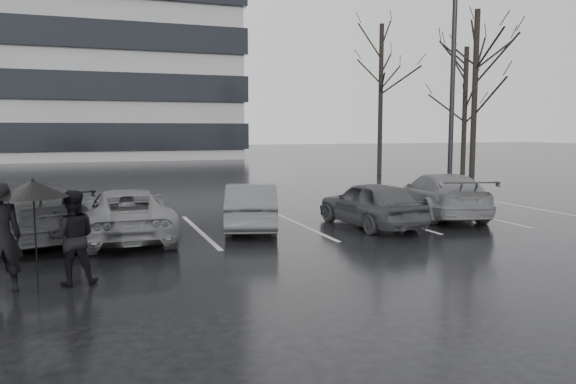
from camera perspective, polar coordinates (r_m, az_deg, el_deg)
The scene contains 14 objects.
ground at distance 12.89m, azimuth 2.81°, elevation -5.28°, with size 160.00×160.00×0.00m, color black.
car_main at distance 15.22m, azimuth 8.39°, elevation -1.18°, with size 1.46×3.64×1.24m, color black.
car_west_a at distance 14.72m, azimuth -3.75°, elevation -1.45°, with size 1.27×3.65×1.20m, color #313133.
car_west_b at distance 13.85m, azimuth -16.08°, elevation -2.17°, with size 2.01×4.35×1.21m, color #515154.
car_west_c at distance 14.46m, azimuth -25.20°, elevation -1.78°, with size 1.97×4.85×1.41m, color black.
car_east at distance 17.34m, azimuth 15.20°, elevation -0.30°, with size 1.83×4.51×1.31m, color #515154.
pedestrian_left at distance 9.99m, azimuth -27.21°, elevation -4.17°, with size 0.66×0.43×1.80m, color black.
pedestrian_right at distance 10.10m, azimuth -21.05°, elevation -4.35°, with size 0.78×0.61×1.60m, color black.
umbrella at distance 9.82m, azimuth -24.48°, elevation 0.30°, with size 1.08×1.08×1.83m.
lamp_post at distance 22.16m, azimuth 16.41°, elevation 11.51°, with size 0.56×0.56×10.22m.
stall_stripes at distance 14.96m, azimuth -3.70°, elevation -3.65°, with size 19.72×5.00×0.00m.
tree_east at distance 27.47m, azimuth 18.42°, elevation 8.98°, with size 0.26×0.26×8.00m, color black.
tree_ne at distance 32.14m, azimuth 17.51°, elevation 7.70°, with size 0.26×0.26×7.00m, color black.
tree_north at distance 32.79m, azimuth 9.38°, elevation 9.19°, with size 0.26×0.26×8.50m, color black.
Camera 1 is at (-4.83, -11.67, 2.61)m, focal length 35.00 mm.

